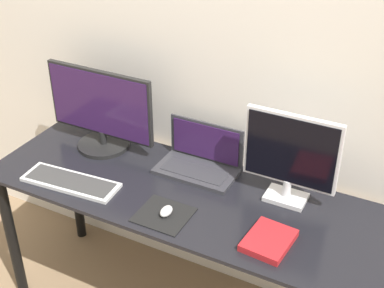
{
  "coord_description": "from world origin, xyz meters",
  "views": [
    {
      "loc": [
        0.9,
        -1.36,
        2.17
      ],
      "look_at": [
        -0.01,
        0.4,
        0.97
      ],
      "focal_mm": 50.0,
      "sensor_mm": 36.0,
      "label": 1
    }
  ],
  "objects_px": {
    "book": "(269,240)",
    "keyboard": "(71,182)",
    "laptop": "(200,159)",
    "mouse": "(166,211)",
    "monitor_left": "(101,111)",
    "monitor_right": "(291,156)"
  },
  "relations": [
    {
      "from": "book",
      "to": "keyboard",
      "type": "bearing_deg",
      "value": -177.92
    },
    {
      "from": "laptop",
      "to": "mouse",
      "type": "distance_m",
      "value": 0.38
    },
    {
      "from": "laptop",
      "to": "keyboard",
      "type": "relative_size",
      "value": 0.81
    },
    {
      "from": "monitor_left",
      "to": "keyboard",
      "type": "height_order",
      "value": "monitor_left"
    },
    {
      "from": "keyboard",
      "to": "book",
      "type": "distance_m",
      "value": 0.93
    },
    {
      "from": "keyboard",
      "to": "mouse",
      "type": "relative_size",
      "value": 6.44
    },
    {
      "from": "monitor_left",
      "to": "laptop",
      "type": "relative_size",
      "value": 1.54
    },
    {
      "from": "keyboard",
      "to": "mouse",
      "type": "bearing_deg",
      "value": -0.05
    },
    {
      "from": "laptop",
      "to": "mouse",
      "type": "xyz_separation_m",
      "value": [
        0.03,
        -0.38,
        -0.03
      ]
    },
    {
      "from": "monitor_left",
      "to": "mouse",
      "type": "distance_m",
      "value": 0.67
    },
    {
      "from": "monitor_left",
      "to": "monitor_right",
      "type": "relative_size",
      "value": 1.4
    },
    {
      "from": "monitor_left",
      "to": "book",
      "type": "bearing_deg",
      "value": -17.06
    },
    {
      "from": "keyboard",
      "to": "book",
      "type": "height_order",
      "value": "book"
    },
    {
      "from": "monitor_left",
      "to": "mouse",
      "type": "xyz_separation_m",
      "value": [
        0.55,
        -0.34,
        -0.17
      ]
    },
    {
      "from": "laptop",
      "to": "book",
      "type": "xyz_separation_m",
      "value": [
        0.47,
        -0.34,
        -0.04
      ]
    },
    {
      "from": "monitor_right",
      "to": "keyboard",
      "type": "height_order",
      "value": "monitor_right"
    },
    {
      "from": "laptop",
      "to": "book",
      "type": "relative_size",
      "value": 1.7
    },
    {
      "from": "monitor_right",
      "to": "laptop",
      "type": "bearing_deg",
      "value": 174.71
    },
    {
      "from": "monitor_right",
      "to": "laptop",
      "type": "distance_m",
      "value": 0.47
    },
    {
      "from": "mouse",
      "to": "book",
      "type": "height_order",
      "value": "mouse"
    },
    {
      "from": "mouse",
      "to": "book",
      "type": "bearing_deg",
      "value": 4.51
    },
    {
      "from": "laptop",
      "to": "keyboard",
      "type": "xyz_separation_m",
      "value": [
        -0.46,
        -0.38,
        -0.05
      ]
    }
  ]
}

